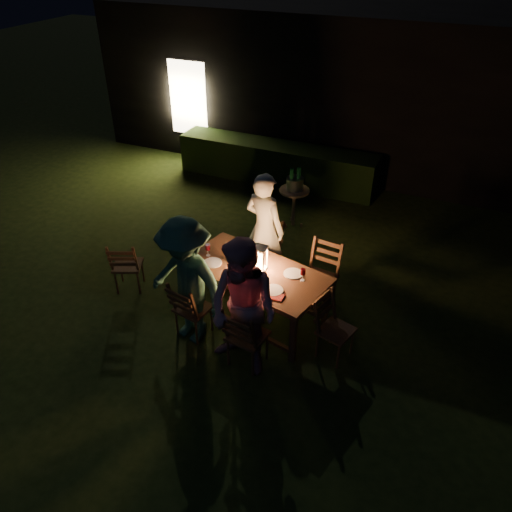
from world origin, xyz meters
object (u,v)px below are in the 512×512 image
at_px(chair_near_left, 193,317).
at_px(chair_near_right, 247,346).
at_px(chair_far_right, 319,287).
at_px(person_house_side, 264,229).
at_px(chair_spare, 129,273).
at_px(person_opp_right, 243,309).
at_px(bottle_bucket_b, 298,181).
at_px(bottle_table, 240,255).
at_px(dining_table, 255,275).
at_px(lantern, 261,260).
at_px(person_opp_left, 187,282).
at_px(side_table, 294,194).
at_px(chair_end, 334,339).
at_px(ice_bucket, 295,184).
at_px(chair_far_left, 262,262).
at_px(bottle_bucket_a, 291,181).

bearing_deg(chair_near_left, chair_near_right, -3.21).
height_order(chair_far_right, person_house_side, person_house_side).
height_order(chair_spare, person_opp_right, person_opp_right).
relative_size(chair_spare, bottle_bucket_b, 2.81).
height_order(person_opp_right, bottle_table, person_opp_right).
relative_size(dining_table, lantern, 5.98).
xyz_separation_m(dining_table, bottle_table, (-0.24, 0.06, 0.22)).
distance_m(person_opp_right, bottle_bucket_b, 3.59).
bearing_deg(chair_near_left, bottle_bucket_b, 95.45).
relative_size(person_opp_right, person_opp_left, 1.02).
bearing_deg(person_opp_left, bottle_table, 76.29).
bearing_deg(dining_table, chair_near_right, -59.58).
height_order(chair_spare, side_table, chair_spare).
bearing_deg(chair_end, ice_bucket, -135.18).
height_order(chair_far_left, person_house_side, person_house_side).
bearing_deg(chair_far_left, chair_near_left, 88.75).
height_order(chair_end, person_house_side, person_house_side).
bearing_deg(lantern, person_opp_right, -78.60).
bearing_deg(person_house_side, bottle_bucket_a, -69.99).
xyz_separation_m(chair_near_right, bottle_bucket_a, (-0.71, 3.41, 0.58)).
height_order(chair_far_left, side_table, chair_far_left).
xyz_separation_m(chair_far_left, chair_spare, (-1.72, -1.02, -0.04)).
relative_size(ice_bucket, bottle_bucket_a, 0.94).
bearing_deg(lantern, person_opp_left, -133.18).
bearing_deg(chair_end, dining_table, -87.39).
relative_size(chair_near_right, bottle_table, 3.48).
bearing_deg(chair_far_left, side_table, -73.64).
bearing_deg(dining_table, chair_spare, -161.97).
relative_size(side_table, bottle_bucket_a, 2.23).
bearing_deg(chair_end, chair_near_right, -42.74).
height_order(dining_table, lantern, lantern).
bearing_deg(dining_table, bottle_bucket_a, 113.15).
bearing_deg(bottle_bucket_b, chair_far_left, -87.32).
bearing_deg(person_opp_right, chair_end, 46.41).
relative_size(bottle_table, bottle_bucket_b, 0.88).
distance_m(bottle_table, bottle_bucket_b, 2.58).
bearing_deg(dining_table, chair_end, 0.04).
bearing_deg(chair_near_right, bottle_bucket_a, 109.12).
relative_size(person_opp_right, lantern, 5.18).
bearing_deg(side_table, lantern, -79.93).
xyz_separation_m(chair_spare, person_opp_right, (2.23, -0.74, 0.63)).
bearing_deg(lantern, person_house_side, 109.70).
bearing_deg(chair_far_left, person_opp_left, 88.71).
xyz_separation_m(lantern, bottle_bucket_a, (-0.50, 2.52, -0.08)).
distance_m(chair_end, side_table, 3.31).
bearing_deg(chair_spare, ice_bucket, 36.82).
height_order(chair_end, bottle_bucket_a, bottle_bucket_a).
xyz_separation_m(chair_far_right, person_house_side, (-0.96, 0.28, 0.58)).
bearing_deg(person_opp_left, chair_far_right, 57.91).
height_order(dining_table, chair_spare, chair_spare).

